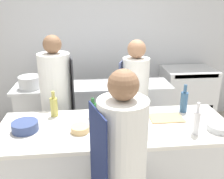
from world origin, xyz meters
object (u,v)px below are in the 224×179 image
object	(u,v)px
bottle_wine	(196,122)
bowl_prep_small	(220,127)
chef_at_pass_far	(134,105)
chef_at_stove	(57,105)
cup	(111,138)
stockpot	(30,82)
bowl_wooden_salad	(124,127)
chef_at_prep_near	(121,177)
bottle_vinegar	(184,101)
bowl_mixing_large	(25,126)
oven_range	(186,96)
bottle_olive_oil	(93,110)
bowl_ceramic_blue	(80,129)
bottle_cooking_oil	(54,106)

from	to	relation	value
bottle_wine	bowl_prep_small	xyz separation A→B (m)	(0.26, 0.04, -0.09)
chef_at_pass_far	bottle_wine	bearing A→B (deg)	-135.44
chef_at_stove	bottle_wine	xyz separation A→B (m)	(1.35, -0.97, 0.19)
cup	stockpot	bearing A→B (deg)	122.69
chef_at_stove	bowl_prep_small	distance (m)	1.85
bottle_wine	bowl_prep_small	bearing A→B (deg)	9.41
chef_at_pass_far	bowl_prep_small	xyz separation A→B (m)	(0.64, -0.89, 0.12)
chef_at_pass_far	bowl_wooden_salad	xyz separation A→B (m)	(-0.26, -0.80, 0.13)
chef_at_prep_near	bottle_vinegar	distance (m)	1.21
bowl_mixing_large	bowl_prep_small	xyz separation A→B (m)	(1.82, -0.18, -0.01)
bottle_wine	bowl_mixing_large	size ratio (longest dim) A/B	1.26
bowl_mixing_large	chef_at_pass_far	bearing A→B (deg)	31.34
bowl_prep_small	cup	distance (m)	1.05
oven_range	chef_at_pass_far	bearing A→B (deg)	-137.13
oven_range	bottle_vinegar	world-z (taller)	bottle_vinegar
bowl_wooden_salad	cup	xyz separation A→B (m)	(-0.14, -0.21, 0.01)
bowl_wooden_salad	chef_at_pass_far	bearing A→B (deg)	72.14
bottle_vinegar	bowl_prep_small	world-z (taller)	bottle_vinegar
oven_range	bottle_wine	distance (m)	2.20
chef_at_prep_near	chef_at_stove	size ratio (longest dim) A/B	0.97
bottle_wine	bowl_mixing_large	bearing A→B (deg)	172.00
bottle_olive_oil	bottle_wine	distance (m)	1.02
bottle_olive_oil	stockpot	distance (m)	1.30
bowl_ceramic_blue	bottle_vinegar	bearing A→B (deg)	16.43
oven_range	bottle_cooking_oil	size ratio (longest dim) A/B	3.60
bowl_mixing_large	stockpot	world-z (taller)	stockpot
bottle_olive_oil	bottle_wine	bearing A→B (deg)	-25.94
bowl_ceramic_blue	bottle_olive_oil	bearing A→B (deg)	66.75
chef_at_prep_near	bottle_olive_oil	bearing A→B (deg)	-4.29
bowl_mixing_large	bowl_wooden_salad	bearing A→B (deg)	-5.35
bottle_vinegar	chef_at_pass_far	bearing A→B (deg)	134.29
bowl_prep_small	bowl_wooden_salad	distance (m)	0.90
bottle_olive_oil	bowl_mixing_large	bearing A→B (deg)	-160.42
chef_at_stove	bowl_wooden_salad	world-z (taller)	chef_at_stove
bottle_cooking_oil	stockpot	world-z (taller)	bottle_cooking_oil
bottle_wine	stockpot	size ratio (longest dim) A/B	1.02
oven_range	bowl_ceramic_blue	distance (m)	2.61
bowl_prep_small	bowl_ceramic_blue	distance (m)	1.31
chef_at_prep_near	bottle_vinegar	size ratio (longest dim) A/B	5.38
bowl_prep_small	cup	bearing A→B (deg)	-173.69
oven_range	bowl_mixing_large	bearing A→B (deg)	-142.57
bottle_vinegar	bowl_ceramic_blue	distance (m)	1.17
bowl_wooden_salad	bowl_mixing_large	bearing A→B (deg)	174.65
stockpot	bottle_vinegar	bearing A→B (deg)	-27.87
bottle_cooking_oil	bowl_mixing_large	xyz separation A→B (m)	(-0.24, -0.30, -0.07)
bowl_ceramic_blue	bottle_cooking_oil	bearing A→B (deg)	126.60
bowl_ceramic_blue	cup	distance (m)	0.34
chef_at_prep_near	bowl_wooden_salad	distance (m)	0.56
stockpot	chef_at_pass_far	bearing A→B (deg)	-20.12
oven_range	chef_at_pass_far	size ratio (longest dim) A/B	0.60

